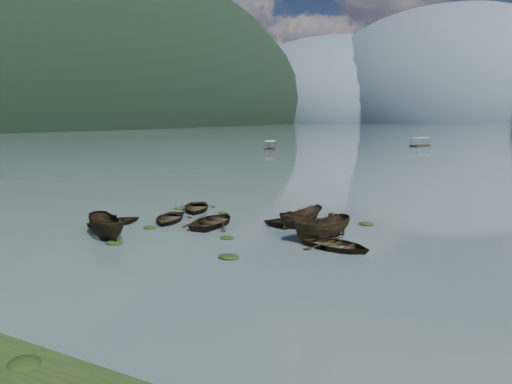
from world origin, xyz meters
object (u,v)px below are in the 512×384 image
at_px(rowboat_3, 214,225).
at_px(pontoon_centre, 420,146).
at_px(pontoon_left, 271,150).
at_px(rowboat_0, 169,221).

xyz_separation_m(rowboat_3, pontoon_centre, (0.01, 110.59, 0.00)).
bearing_deg(pontoon_centre, pontoon_left, -106.44).
distance_m(rowboat_0, pontoon_centre, 111.19).
height_order(rowboat_0, rowboat_3, rowboat_3).
height_order(pontoon_left, pontoon_centre, pontoon_centre).
xyz_separation_m(pontoon_left, pontoon_centre, (32.16, 32.77, 0.00)).
relative_size(rowboat_0, rowboat_3, 0.85).
distance_m(pontoon_left, pontoon_centre, 45.92).
xyz_separation_m(rowboat_0, pontoon_centre, (3.77, 111.12, 0.00)).
distance_m(rowboat_3, pontoon_centre, 110.59).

